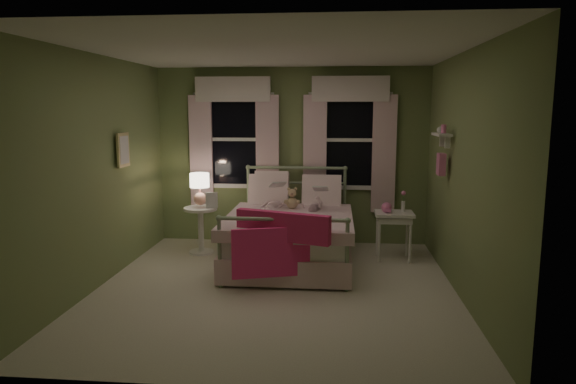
# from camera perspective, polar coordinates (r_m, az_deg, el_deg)

# --- Properties ---
(room_shell) EXTENTS (4.20, 4.20, 4.20)m
(room_shell) POSITION_cam_1_polar(r_m,az_deg,el_deg) (5.57, -1.47, 2.02)
(room_shell) COLOR silver
(room_shell) RESTS_ON ground
(bed) EXTENTS (1.58, 2.04, 1.18)m
(bed) POSITION_cam_1_polar(r_m,az_deg,el_deg) (6.68, 0.22, -4.83)
(bed) COLOR white
(bed) RESTS_ON ground
(pink_throw) EXTENTS (1.07, 0.47, 0.71)m
(pink_throw) POSITION_cam_1_polar(r_m,az_deg,el_deg) (5.64, -0.64, -5.01)
(pink_throw) COLOR #D42963
(pink_throw) RESTS_ON bed
(child_left) EXTENTS (0.34, 0.25, 0.84)m
(child_left) POSITION_cam_1_polar(r_m,az_deg,el_deg) (7.01, -1.69, 0.93)
(child_left) COLOR #F7D1DD
(child_left) RESTS_ON bed
(child_right) EXTENTS (0.34, 0.28, 0.68)m
(child_right) POSITION_cam_1_polar(r_m,az_deg,el_deg) (6.98, 2.88, 0.25)
(child_right) COLOR #F7D1DD
(child_right) RESTS_ON bed
(book_left) EXTENTS (0.23, 0.17, 0.26)m
(book_left) POSITION_cam_1_polar(r_m,az_deg,el_deg) (6.77, -1.95, 0.42)
(book_left) COLOR beige
(book_left) RESTS_ON child_left
(book_right) EXTENTS (0.20, 0.12, 0.26)m
(book_right) POSITION_cam_1_polar(r_m,az_deg,el_deg) (6.73, 2.79, -0.00)
(book_right) COLOR beige
(book_right) RESTS_ON child_right
(teddy_bear) EXTENTS (0.22, 0.17, 0.29)m
(teddy_bear) POSITION_cam_1_polar(r_m,az_deg,el_deg) (6.86, 0.47, -0.90)
(teddy_bear) COLOR tan
(teddy_bear) RESTS_ON bed
(nightstand_left) EXTENTS (0.46, 0.46, 0.65)m
(nightstand_left) POSITION_cam_1_polar(r_m,az_deg,el_deg) (7.25, -9.67, -3.49)
(nightstand_left) COLOR white
(nightstand_left) RESTS_ON ground
(table_lamp) EXTENTS (0.27, 0.27, 0.45)m
(table_lamp) POSITION_cam_1_polar(r_m,az_deg,el_deg) (7.15, -9.79, 0.70)
(table_lamp) COLOR #F8AA92
(table_lamp) RESTS_ON nightstand_left
(book_nightstand) EXTENTS (0.23, 0.27, 0.02)m
(book_nightstand) POSITION_cam_1_polar(r_m,az_deg,el_deg) (7.10, -9.11, -1.77)
(book_nightstand) COLOR beige
(book_nightstand) RESTS_ON nightstand_left
(nightstand_right) EXTENTS (0.50, 0.40, 0.64)m
(nightstand_right) POSITION_cam_1_polar(r_m,az_deg,el_deg) (6.94, 11.69, -3.01)
(nightstand_right) COLOR white
(nightstand_right) RESTS_ON ground
(pink_toy) EXTENTS (0.14, 0.20, 0.14)m
(pink_toy) POSITION_cam_1_polar(r_m,az_deg,el_deg) (6.89, 10.91, -1.73)
(pink_toy) COLOR pink
(pink_toy) RESTS_ON nightstand_right
(bud_vase) EXTENTS (0.06, 0.06, 0.28)m
(bud_vase) POSITION_cam_1_polar(r_m,az_deg,el_deg) (6.96, 12.69, -1.01)
(bud_vase) COLOR white
(bud_vase) RESTS_ON nightstand_right
(window_left) EXTENTS (1.34, 0.13, 1.96)m
(window_left) POSITION_cam_1_polar(r_m,az_deg,el_deg) (7.67, -6.03, 6.36)
(window_left) COLOR black
(window_left) RESTS_ON room_shell
(window_right) EXTENTS (1.34, 0.13, 1.96)m
(window_right) POSITION_cam_1_polar(r_m,az_deg,el_deg) (7.52, 6.85, 6.30)
(window_right) COLOR black
(window_right) RESTS_ON room_shell
(wall_shelf) EXTENTS (0.15, 0.50, 0.60)m
(wall_shelf) POSITION_cam_1_polar(r_m,az_deg,el_deg) (6.33, 16.70, 4.54)
(wall_shelf) COLOR white
(wall_shelf) RESTS_ON room_shell
(framed_picture) EXTENTS (0.03, 0.32, 0.42)m
(framed_picture) POSITION_cam_1_polar(r_m,az_deg,el_deg) (6.63, -17.84, 4.48)
(framed_picture) COLOR beige
(framed_picture) RESTS_ON room_shell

